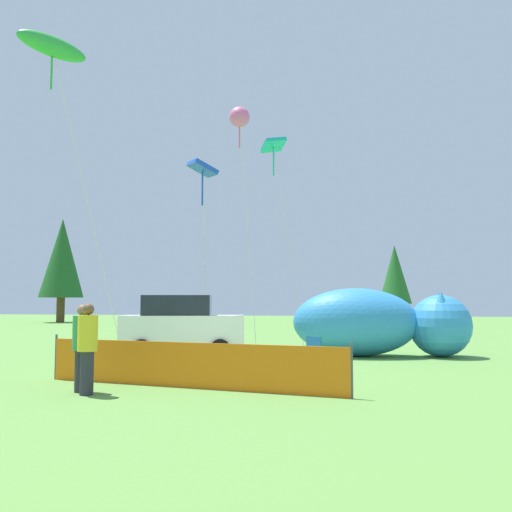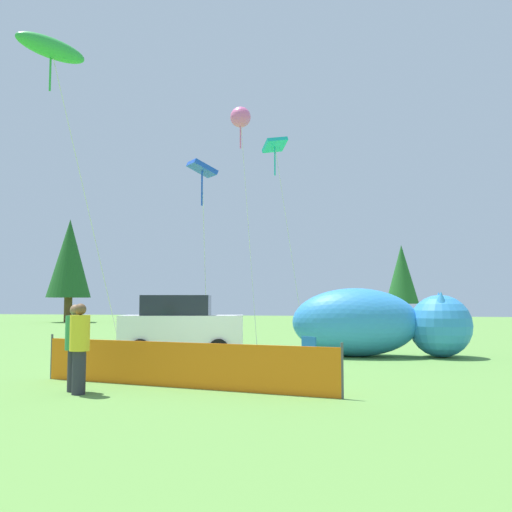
% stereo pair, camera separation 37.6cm
% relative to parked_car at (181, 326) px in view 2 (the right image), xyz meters
% --- Properties ---
extents(ground_plane, '(120.00, 120.00, 0.00)m').
position_rel_parked_car_xyz_m(ground_plane, '(2.11, -3.11, -0.99)').
color(ground_plane, '#609342').
extents(parked_car, '(4.22, 2.62, 2.00)m').
position_rel_parked_car_xyz_m(parked_car, '(0.00, 0.00, 0.00)').
color(parked_car, white).
rests_on(parked_car, ground).
extents(folding_chair, '(0.76, 0.76, 0.94)m').
position_rel_parked_car_xyz_m(folding_chair, '(4.84, -3.62, -0.44)').
color(folding_chair, '#1959A5').
rests_on(folding_chair, ground).
extents(inflatable_cat, '(5.92, 2.79, 2.24)m').
position_rel_parked_car_xyz_m(inflatable_cat, '(6.19, 1.62, 0.05)').
color(inflatable_cat, '#338CD8').
rests_on(inflatable_cat, ground).
extents(safety_fence, '(6.88, 1.21, 1.03)m').
position_rel_parked_car_xyz_m(safety_fence, '(2.42, -6.28, -0.52)').
color(safety_fence, orange).
rests_on(safety_fence, ground).
extents(spectator_in_black_shirt, '(0.38, 0.38, 1.73)m').
position_rel_parked_car_xyz_m(spectator_in_black_shirt, '(0.55, -7.28, -0.04)').
color(spectator_in_black_shirt, '#2D2D38').
rests_on(spectator_in_black_shirt, ground).
extents(spectator_in_red_shirt, '(0.38, 0.38, 1.75)m').
position_rel_parked_car_xyz_m(spectator_in_red_shirt, '(0.84, -7.57, -0.03)').
color(spectator_in_red_shirt, '#2D2D38').
rests_on(spectator_in_red_shirt, ground).
extents(kite_teal_diamond, '(1.79, 1.25, 8.65)m').
position_rel_parked_car_xyz_m(kite_teal_diamond, '(2.04, 5.33, 7.20)').
color(kite_teal_diamond, silver).
rests_on(kite_teal_diamond, ground).
extents(kite_blue_box, '(1.25, 2.18, 6.68)m').
position_rel_parked_car_xyz_m(kite_blue_box, '(0.39, 0.83, 5.30)').
color(kite_blue_box, silver).
rests_on(kite_blue_box, ground).
extents(kite_pink_octopus, '(1.21, 0.84, 9.73)m').
position_rel_parked_car_xyz_m(kite_pink_octopus, '(0.82, 4.29, 8.27)').
color(kite_pink_octopus, silver).
rests_on(kite_pink_octopus, ground).
extents(kite_green_fish, '(2.23, 3.38, 9.70)m').
position_rel_parked_car_xyz_m(kite_green_fish, '(-2.95, -3.20, 8.25)').
color(kite_green_fish, silver).
rests_on(kite_green_fish, ground).
extents(horizon_tree_east, '(2.90, 2.90, 6.92)m').
position_rel_parked_car_xyz_m(horizon_tree_east, '(7.40, 34.91, 3.26)').
color(horizon_tree_east, brown).
rests_on(horizon_tree_east, ground).
extents(horizon_tree_west, '(3.88, 3.88, 9.26)m').
position_rel_parked_car_xyz_m(horizon_tree_west, '(-21.61, 27.98, 4.70)').
color(horizon_tree_west, brown).
rests_on(horizon_tree_west, ground).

